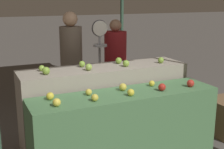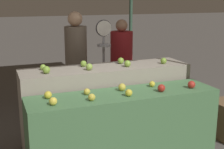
% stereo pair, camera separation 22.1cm
% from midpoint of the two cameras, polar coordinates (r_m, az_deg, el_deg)
% --- Properties ---
extents(display_counter_front, '(2.18, 0.55, 0.87)m').
position_cam_midpoint_polar(display_counter_front, '(3.66, 3.98, -9.97)').
color(display_counter_front, '#4C7A4C').
rests_on(display_counter_front, ground_plane).
extents(display_counter_back, '(2.18, 0.55, 1.05)m').
position_cam_midpoint_polar(display_counter_back, '(4.14, 0.48, -5.70)').
color(display_counter_back, gray).
rests_on(display_counter_back, ground_plane).
extents(apple_front_0, '(0.08, 0.08, 0.08)m').
position_cam_midpoint_polar(apple_front_0, '(3.14, -8.75, -4.87)').
color(apple_front_0, yellow).
rests_on(apple_front_0, display_counter_front).
extents(apple_front_1, '(0.08, 0.08, 0.08)m').
position_cam_midpoint_polar(apple_front_1, '(3.24, -1.79, -4.20)').
color(apple_front_1, gold).
rests_on(apple_front_1, display_counter_front).
extents(apple_front_2, '(0.08, 0.08, 0.08)m').
position_cam_midpoint_polar(apple_front_2, '(3.39, 4.94, -3.36)').
color(apple_front_2, gold).
rests_on(apple_front_2, display_counter_front).
extents(apple_front_3, '(0.09, 0.09, 0.09)m').
position_cam_midpoint_polar(apple_front_3, '(3.60, 10.76, -2.47)').
color(apple_front_3, '#AD281E').
rests_on(apple_front_3, display_counter_front).
extents(apple_front_4, '(0.09, 0.09, 0.09)m').
position_cam_midpoint_polar(apple_front_4, '(3.82, 15.94, -1.80)').
color(apple_front_4, '#B72D23').
rests_on(apple_front_4, display_counter_front).
extents(apple_front_5, '(0.08, 0.08, 0.08)m').
position_cam_midpoint_polar(apple_front_5, '(3.35, -9.78, -3.72)').
color(apple_front_5, gold).
rests_on(apple_front_5, display_counter_front).
extents(apple_front_6, '(0.07, 0.07, 0.07)m').
position_cam_midpoint_polar(apple_front_6, '(3.44, -2.78, -3.16)').
color(apple_front_6, gold).
rests_on(apple_front_6, display_counter_front).
extents(apple_front_7, '(0.09, 0.09, 0.09)m').
position_cam_midpoint_polar(apple_front_7, '(3.58, 3.61, -2.34)').
color(apple_front_7, gold).
rests_on(apple_front_7, display_counter_front).
extents(apple_front_8, '(0.07, 0.07, 0.07)m').
position_cam_midpoint_polar(apple_front_8, '(3.78, 9.01, -1.75)').
color(apple_front_8, gold).
rests_on(apple_front_8, display_counter_front).
extents(apple_back_0, '(0.09, 0.09, 0.09)m').
position_cam_midpoint_polar(apple_back_0, '(3.68, -10.25, 0.84)').
color(apple_back_0, '#7AA338').
rests_on(apple_back_0, display_counter_back).
extents(apple_back_1, '(0.08, 0.08, 0.08)m').
position_cam_midpoint_polar(apple_back_1, '(3.80, -2.53, 1.40)').
color(apple_back_1, '#8EB247').
rests_on(apple_back_1, display_counter_back).
extents(apple_back_2, '(0.08, 0.08, 0.08)m').
position_cam_midpoint_polar(apple_back_2, '(3.99, 4.43, 1.99)').
color(apple_back_2, '#84AD3D').
rests_on(apple_back_2, display_counter_back).
extents(apple_back_3, '(0.08, 0.08, 0.08)m').
position_cam_midpoint_polar(apple_back_3, '(4.24, 10.89, 2.47)').
color(apple_back_3, '#7AA338').
rests_on(apple_back_3, display_counter_back).
extents(apple_back_4, '(0.07, 0.07, 0.07)m').
position_cam_midpoint_polar(apple_back_4, '(3.87, -10.92, 1.30)').
color(apple_back_4, '#84AD3D').
rests_on(apple_back_4, display_counter_back).
extents(apple_back_5, '(0.08, 0.08, 0.08)m').
position_cam_midpoint_polar(apple_back_5, '(4.00, -3.66, 1.99)').
color(apple_back_5, '#7AA338').
rests_on(apple_back_5, display_counter_back).
extents(apple_back_6, '(0.08, 0.08, 0.08)m').
position_cam_midpoint_polar(apple_back_6, '(4.17, 3.14, 2.53)').
color(apple_back_6, '#7AA338').
rests_on(apple_back_6, display_counter_back).
extents(produce_scale, '(0.24, 0.20, 1.60)m').
position_cam_midpoint_polar(produce_scale, '(4.63, -0.13, 4.28)').
color(produce_scale, '#99999E').
rests_on(produce_scale, ground_plane).
extents(person_vendor_at_scale, '(0.41, 0.41, 1.71)m').
position_cam_midpoint_polar(person_vendor_at_scale, '(4.88, -5.29, 2.99)').
color(person_vendor_at_scale, '#2D2D38').
rests_on(person_vendor_at_scale, ground_plane).
extents(person_customer_left, '(0.43, 0.43, 1.55)m').
position_cam_midpoint_polar(person_customer_left, '(5.43, 2.90, 2.98)').
color(person_customer_left, '#2D2D38').
rests_on(person_customer_left, ground_plane).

